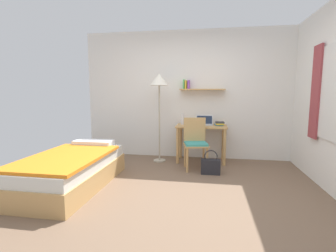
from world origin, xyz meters
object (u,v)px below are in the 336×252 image
bed (72,170)px  desk (201,132)px  laptop (204,122)px  handbag (211,166)px  standing_lamp (159,85)px  book_stack (219,124)px  desk_chair (195,141)px  water_bottle (183,119)px

bed → desk: desk is taller
laptop → handbag: 1.07m
desk → laptop: laptop is taller
standing_lamp → book_stack: standing_lamp is taller
desk → book_stack: 0.39m
book_stack → desk_chair: bearing=-128.6°
desk_chair → handbag: desk_chair is taller
desk_chair → book_stack: (0.43, 0.54, 0.26)m
bed → standing_lamp: (0.98, 1.52, 1.25)m
desk → book_stack: book_stack is taller
bed → desk_chair: bearing=33.9°
bed → laptop: (1.85, 1.73, 0.53)m
book_stack → desk: bearing=-173.0°
bed → laptop: 2.58m
desk → water_bottle: (-0.38, 0.07, 0.25)m
bed → standing_lamp: size_ratio=1.08×
standing_lamp → water_bottle: size_ratio=7.94×
laptop → handbag: size_ratio=0.82×
desk_chair → laptop: laptop is taller
book_stack → handbag: bearing=-100.9°
standing_lamp → desk: bearing=8.7°
handbag → desk: bearing=103.8°
bed → handbag: bearing=23.9°
desk_chair → standing_lamp: 1.29m
desk_chair → book_stack: desk_chair is taller
desk → standing_lamp: 1.23m
desk_chair → standing_lamp: bearing=152.8°
desk → standing_lamp: bearing=-171.3°
desk → handbag: 0.90m
standing_lamp → book_stack: bearing=8.2°
book_stack → bed: bearing=-141.7°
laptop → standing_lamp: bearing=-166.6°
water_bottle → desk_chair: bearing=-62.9°
desk_chair → desk: bearing=80.3°
bed → handbag: 2.17m
book_stack → handbag: (-0.16, -0.81, -0.62)m
handbag → book_stack: bearing=79.1°
bed → desk_chair: (1.71, 1.15, 0.26)m
desk_chair → handbag: 0.53m
laptop → handbag: laptop is taller
bed → desk: bearing=42.5°
bed → desk: size_ratio=1.91×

